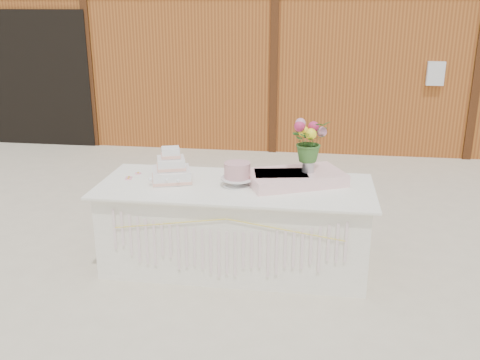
{
  "coord_description": "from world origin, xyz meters",
  "views": [
    {
      "loc": [
        0.67,
        -4.36,
        2.27
      ],
      "look_at": [
        0.0,
        0.3,
        0.72
      ],
      "focal_mm": 40.0,
      "sensor_mm": 36.0,
      "label": 1
    }
  ],
  "objects": [
    {
      "name": "ground",
      "position": [
        0.0,
        0.0,
        0.0
      ],
      "size": [
        80.0,
        80.0,
        0.0
      ],
      "primitive_type": "plane",
      "color": "beige",
      "rests_on": "ground"
    },
    {
      "name": "barn",
      "position": [
        -0.01,
        5.99,
        1.68
      ],
      "size": [
        12.6,
        4.6,
        3.3
      ],
      "color": "#A05921",
      "rests_on": "ground"
    },
    {
      "name": "cake_table",
      "position": [
        0.0,
        -0.0,
        0.39
      ],
      "size": [
        2.4,
        1.0,
        0.77
      ],
      "color": "white",
      "rests_on": "ground"
    },
    {
      "name": "wedding_cake",
      "position": [
        -0.58,
        0.04,
        0.87
      ],
      "size": [
        0.43,
        0.43,
        0.31
      ],
      "rotation": [
        0.0,
        0.0,
        0.32
      ],
      "color": "white",
      "rests_on": "cake_table"
    },
    {
      "name": "pink_cake_stand",
      "position": [
        0.02,
        -0.01,
        0.89
      ],
      "size": [
        0.29,
        0.29,
        0.21
      ],
      "color": "silver",
      "rests_on": "cake_table"
    },
    {
      "name": "satin_runner",
      "position": [
        0.51,
        0.13,
        0.82
      ],
      "size": [
        0.95,
        0.78,
        0.1
      ],
      "primitive_type": "cube",
      "rotation": [
        0.0,
        0.0,
        0.42
      ],
      "color": "#FFCDCD",
      "rests_on": "cake_table"
    },
    {
      "name": "flower_vase",
      "position": [
        0.62,
        0.15,
        0.95
      ],
      "size": [
        0.11,
        0.11,
        0.15
      ],
      "primitive_type": "cylinder",
      "color": "silver",
      "rests_on": "satin_runner"
    },
    {
      "name": "bouquet",
      "position": [
        0.62,
        0.15,
        1.2
      ],
      "size": [
        0.43,
        0.43,
        0.36
      ],
      "primitive_type": "imported",
      "rotation": [
        0.0,
        0.0,
        0.75
      ],
      "color": "#396A2A",
      "rests_on": "flower_vase"
    },
    {
      "name": "loose_flowers",
      "position": [
        -0.97,
        0.12,
        0.78
      ],
      "size": [
        0.18,
        0.31,
        0.02
      ],
      "primitive_type": null,
      "rotation": [
        0.0,
        0.0,
        -0.22
      ],
      "color": "pink",
      "rests_on": "cake_table"
    }
  ]
}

